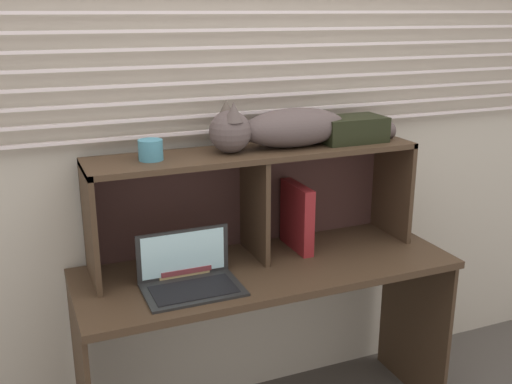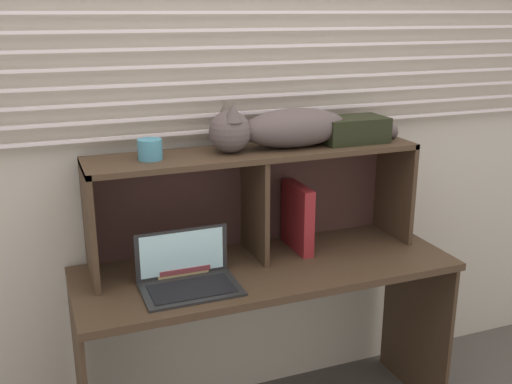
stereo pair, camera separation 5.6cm
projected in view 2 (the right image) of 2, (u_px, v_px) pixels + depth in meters
back_panel_with_blinds at (239, 128)px, 2.52m from camera, size 4.40×0.08×2.50m
desk at (267, 298)px, 2.43m from camera, size 1.51×0.55×0.76m
hutch_shelf_unit at (253, 181)px, 2.43m from camera, size 1.34×0.29×0.45m
cat at (283, 128)px, 2.37m from camera, size 0.83×0.19×0.20m
laptop at (188, 276)px, 2.19m from camera, size 0.35×0.24×0.20m
binder_upright at (297, 217)px, 2.51m from camera, size 0.05×0.23×0.28m
book_stack at (178, 259)px, 2.36m from camera, size 0.21×0.23×0.07m
small_basket at (150, 149)px, 2.20m from camera, size 0.09×0.09×0.08m
storage_box at (353, 130)px, 2.49m from camera, size 0.28×0.17×0.10m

